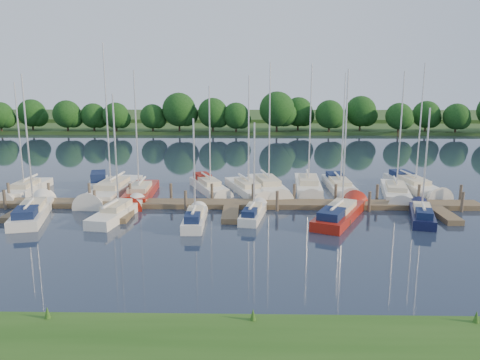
{
  "coord_description": "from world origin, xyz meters",
  "views": [
    {
      "loc": [
        1.4,
        -28.85,
        9.94
      ],
      "look_at": [
        0.66,
        8.0,
        2.2
      ],
      "focal_mm": 35.0,
      "sensor_mm": 36.0,
      "label": 1
    }
  ],
  "objects_px": {
    "motorboat": "(99,184)",
    "sailboat_n_5": "(248,190)",
    "sailboat_s_2": "(195,220)",
    "sailboat_n_0": "(26,191)",
    "dock": "(232,206)"
  },
  "relations": [
    {
      "from": "motorboat",
      "to": "sailboat_n_5",
      "type": "height_order",
      "value": "sailboat_n_5"
    },
    {
      "from": "motorboat",
      "to": "sailboat_s_2",
      "type": "xyz_separation_m",
      "value": [
        10.61,
        -11.64,
        -0.04
      ]
    },
    {
      "from": "sailboat_n_0",
      "to": "motorboat",
      "type": "height_order",
      "value": "sailboat_n_0"
    },
    {
      "from": "dock",
      "to": "sailboat_n_5",
      "type": "height_order",
      "value": "sailboat_n_5"
    },
    {
      "from": "motorboat",
      "to": "sailboat_n_5",
      "type": "distance_m",
      "value": 14.47
    },
    {
      "from": "sailboat_n_0",
      "to": "sailboat_s_2",
      "type": "height_order",
      "value": "sailboat_n_0"
    },
    {
      "from": "sailboat_s_2",
      "to": "sailboat_n_0",
      "type": "bearing_deg",
      "value": 150.22
    },
    {
      "from": "sailboat_n_5",
      "to": "sailboat_s_2",
      "type": "xyz_separation_m",
      "value": [
        -3.72,
        -9.64,
        0.05
      ]
    },
    {
      "from": "sailboat_n_0",
      "to": "sailboat_n_5",
      "type": "height_order",
      "value": "sailboat_n_5"
    },
    {
      "from": "dock",
      "to": "sailboat_n_0",
      "type": "bearing_deg",
      "value": 165.78
    },
    {
      "from": "sailboat_n_0",
      "to": "dock",
      "type": "bearing_deg",
      "value": 165.41
    },
    {
      "from": "sailboat_n_5",
      "to": "sailboat_s_2",
      "type": "bearing_deg",
      "value": 49.98
    },
    {
      "from": "dock",
      "to": "sailboat_n_0",
      "type": "xyz_separation_m",
      "value": [
        -18.9,
        4.79,
        0.08
      ]
    },
    {
      "from": "motorboat",
      "to": "sailboat_s_2",
      "type": "height_order",
      "value": "sailboat_s_2"
    },
    {
      "from": "sailboat_n_0",
      "to": "sailboat_s_2",
      "type": "xyz_separation_m",
      "value": [
        16.43,
        -9.02,
        0.05
      ]
    }
  ]
}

